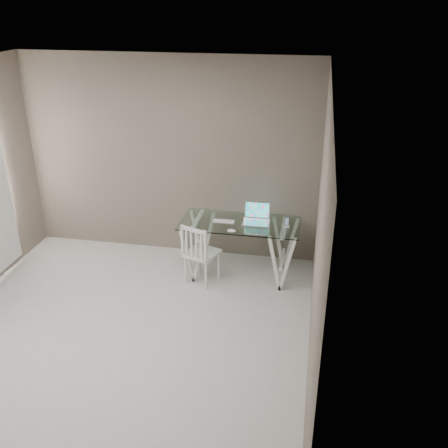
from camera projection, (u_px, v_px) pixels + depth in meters
name	position (u px, v px, depth m)	size (l,w,h in m)	color
room	(91.00, 192.00, 4.53)	(4.50, 4.52, 2.71)	#B9B7B1
desk	(240.00, 248.00, 6.40)	(1.50, 0.70, 0.75)	silver
chair	(199.00, 252.00, 6.17)	(0.48, 0.48, 0.82)	white
laptop	(256.00, 217.00, 6.26)	(0.33, 0.27, 0.23)	silver
keyboard	(224.00, 221.00, 6.27)	(0.29, 0.12, 0.01)	silver
mouse	(232.00, 231.00, 5.99)	(0.11, 0.06, 0.03)	white
phone_dock	(287.00, 224.00, 6.13)	(0.06, 0.06, 0.12)	white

